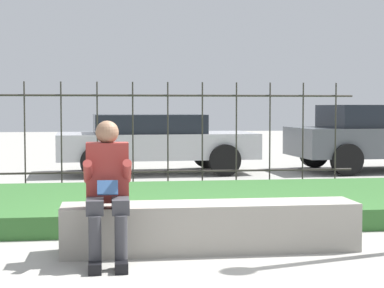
% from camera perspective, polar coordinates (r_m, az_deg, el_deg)
% --- Properties ---
extents(ground_plane, '(60.00, 60.00, 0.00)m').
position_cam_1_polar(ground_plane, '(6.27, 1.49, -9.46)').
color(ground_plane, '#9E9B93').
extents(stone_bench, '(2.84, 0.53, 0.46)m').
position_cam_1_polar(stone_bench, '(6.23, 1.67, -7.60)').
color(stone_bench, gray).
rests_on(stone_bench, ground_plane).
extents(person_seated_reader, '(0.42, 0.73, 1.26)m').
position_cam_1_polar(person_seated_reader, '(5.78, -7.52, -3.62)').
color(person_seated_reader, black).
rests_on(person_seated_reader, ground_plane).
extents(grass_berm, '(8.11, 3.05, 0.24)m').
position_cam_1_polar(grass_berm, '(8.42, -0.92, -5.33)').
color(grass_berm, '#33662D').
rests_on(grass_berm, ground_plane).
extents(iron_fence, '(6.11, 0.03, 1.78)m').
position_cam_1_polar(iron_fence, '(10.20, -2.16, 0.74)').
color(iron_fence, '#332D28').
rests_on(iron_fence, ground_plane).
extents(car_parked_right, '(4.00, 2.15, 1.43)m').
position_cam_1_polar(car_parked_right, '(14.55, 16.42, 0.73)').
color(car_parked_right, '#4C5156').
rests_on(car_parked_right, ground_plane).
extents(car_parked_center, '(4.17, 2.09, 1.23)m').
position_cam_1_polar(car_parked_center, '(13.44, -3.37, 0.30)').
color(car_parked_center, '#B7B7BC').
rests_on(car_parked_center, ground_plane).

